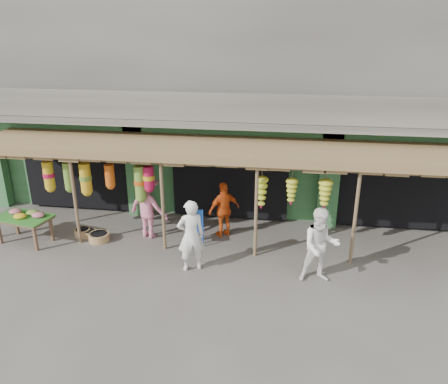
# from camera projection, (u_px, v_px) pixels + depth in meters

# --- Properties ---
(ground) EXTENTS (80.00, 80.00, 0.00)m
(ground) POSITION_uv_depth(u_px,v_px,m) (219.00, 249.00, 12.11)
(ground) COLOR #514C47
(ground) RESTS_ON ground
(building) EXTENTS (16.40, 6.80, 7.00)m
(building) POSITION_uv_depth(u_px,v_px,m) (241.00, 99.00, 15.40)
(building) COLOR gray
(building) RESTS_ON ground
(awning) EXTENTS (14.00, 2.70, 2.79)m
(awning) POSITION_uv_depth(u_px,v_px,m) (219.00, 151.00, 11.95)
(awning) COLOR brown
(awning) RESTS_ON ground
(flower_table) EXTENTS (1.69, 1.19, 0.92)m
(flower_table) POSITION_uv_depth(u_px,v_px,m) (24.00, 218.00, 12.28)
(flower_table) COLOR brown
(flower_table) RESTS_ON ground
(blue_chair) EXTENTS (0.55, 0.56, 0.95)m
(blue_chair) POSITION_uv_depth(u_px,v_px,m) (195.00, 225.00, 12.32)
(blue_chair) COLOR #18469E
(blue_chair) RESTS_ON ground
(basket_left) EXTENTS (0.47, 0.47, 0.18)m
(basket_left) POSITION_uv_depth(u_px,v_px,m) (89.00, 233.00, 12.83)
(basket_left) COLOR brown
(basket_left) RESTS_ON ground
(basket_mid) EXTENTS (0.65, 0.65, 0.23)m
(basket_mid) POSITION_uv_depth(u_px,v_px,m) (99.00, 237.00, 12.55)
(basket_mid) COLOR olive
(basket_mid) RESTS_ON ground
(basket_right) EXTENTS (0.52, 0.52, 0.21)m
(basket_right) POSITION_uv_depth(u_px,v_px,m) (82.00, 232.00, 12.86)
(basket_right) COLOR #8E6242
(basket_right) RESTS_ON ground
(person_front) EXTENTS (0.81, 0.69, 1.88)m
(person_front) POSITION_uv_depth(u_px,v_px,m) (191.00, 236.00, 10.80)
(person_front) COLOR white
(person_front) RESTS_ON ground
(person_right) EXTENTS (1.01, 0.84, 1.88)m
(person_right) POSITION_uv_depth(u_px,v_px,m) (320.00, 246.00, 10.31)
(person_right) COLOR white
(person_right) RESTS_ON ground
(person_vendor) EXTENTS (1.02, 0.91, 1.66)m
(person_vendor) POSITION_uv_depth(u_px,v_px,m) (224.00, 210.00, 12.61)
(person_vendor) COLOR #DC4F14
(person_vendor) RESTS_ON ground
(person_shopper) EXTENTS (1.39, 1.05, 1.91)m
(person_shopper) POSITION_uv_depth(u_px,v_px,m) (148.00, 206.00, 12.53)
(person_shopper) COLOR #D8728F
(person_shopper) RESTS_ON ground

